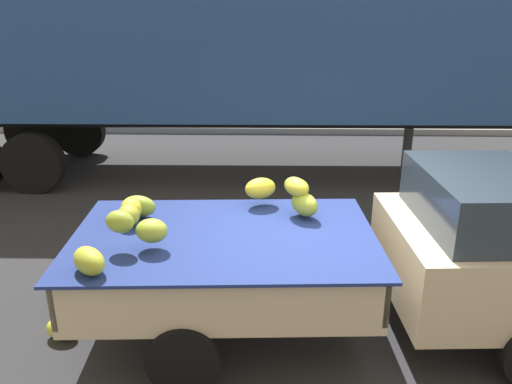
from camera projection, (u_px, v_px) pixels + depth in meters
name	position (u px, v px, depth m)	size (l,w,h in m)	color
ground	(316.00, 323.00, 5.40)	(220.00, 220.00, 0.00)	#28282B
curb_strip	(288.00, 128.00, 13.57)	(80.00, 0.80, 0.16)	gray
pickup_truck	(432.00, 251.00, 5.03)	(5.23, 2.10, 1.70)	#CCB793
semi_trailer	(235.00, 41.00, 9.40)	(12.02, 2.72, 3.95)	navy
fallen_banana_bunch_near_tailgate	(62.00, 329.00, 5.13)	(0.33, 0.23, 0.22)	gold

